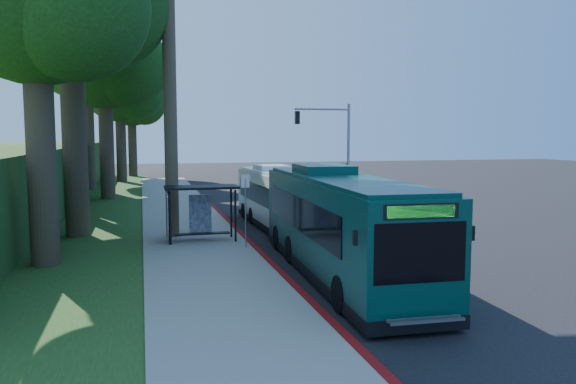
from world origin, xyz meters
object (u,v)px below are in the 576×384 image
object	(u,v)px
bus_shelter	(196,203)
white_bus	(279,198)
teal_bus	(339,223)
pickup	(306,194)

from	to	relation	value
bus_shelter	white_bus	bearing A→B (deg)	33.28
white_bus	teal_bus	size ratio (longest dim) A/B	0.86
white_bus	pickup	bearing A→B (deg)	64.64
teal_bus	bus_shelter	bearing A→B (deg)	123.34
teal_bus	pickup	bearing A→B (deg)	78.97
bus_shelter	white_bus	world-z (taller)	white_bus
teal_bus	pickup	world-z (taller)	teal_bus
bus_shelter	teal_bus	xyz separation A→B (m)	(4.21, -6.98, -0.01)
pickup	bus_shelter	bearing A→B (deg)	-136.55
bus_shelter	white_bus	size ratio (longest dim) A/B	0.30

